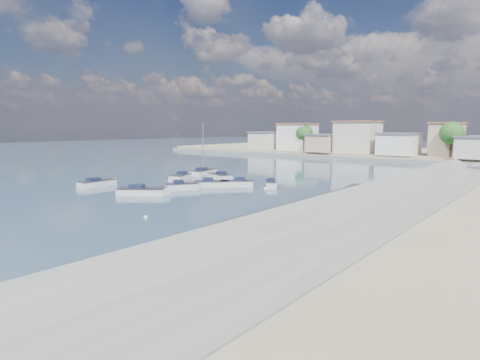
{
  "coord_description": "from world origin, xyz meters",
  "views": [
    {
      "loc": [
        28.35,
        -24.9,
        8.09
      ],
      "look_at": [
        -3.76,
        14.26,
        1.4
      ],
      "focal_mm": 30.0,
      "sensor_mm": 36.0,
      "label": 1
    }
  ],
  "objects_px": {
    "motorboat_e": "(184,187)",
    "sailboat": "(204,172)",
    "motorboat_f": "(271,184)",
    "motorboat_b": "(213,184)",
    "motorboat_c": "(219,177)",
    "motorboat_d": "(235,184)",
    "motorboat_a": "(99,183)",
    "motorboat_h": "(144,192)",
    "motorboat_g": "(180,178)"
  },
  "relations": [
    {
      "from": "motorboat_e",
      "to": "sailboat",
      "type": "height_order",
      "value": "sailboat"
    },
    {
      "from": "motorboat_f",
      "to": "sailboat",
      "type": "height_order",
      "value": "sailboat"
    },
    {
      "from": "motorboat_b",
      "to": "sailboat",
      "type": "distance_m",
      "value": 14.82
    },
    {
      "from": "motorboat_c",
      "to": "sailboat",
      "type": "distance_m",
      "value": 6.83
    },
    {
      "from": "motorboat_c",
      "to": "motorboat_f",
      "type": "distance_m",
      "value": 11.25
    },
    {
      "from": "sailboat",
      "to": "motorboat_d",
      "type": "bearing_deg",
      "value": -29.32
    },
    {
      "from": "motorboat_d",
      "to": "motorboat_e",
      "type": "xyz_separation_m",
      "value": [
        -3.34,
        -6.48,
        0.0
      ]
    },
    {
      "from": "motorboat_a",
      "to": "sailboat",
      "type": "height_order",
      "value": "sailboat"
    },
    {
      "from": "motorboat_h",
      "to": "sailboat",
      "type": "height_order",
      "value": "sailboat"
    },
    {
      "from": "motorboat_a",
      "to": "motorboat_g",
      "type": "height_order",
      "value": "same"
    },
    {
      "from": "motorboat_f",
      "to": "motorboat_e",
      "type": "bearing_deg",
      "value": -129.32
    },
    {
      "from": "motorboat_d",
      "to": "motorboat_f",
      "type": "height_order",
      "value": "same"
    },
    {
      "from": "motorboat_f",
      "to": "motorboat_h",
      "type": "height_order",
      "value": "same"
    },
    {
      "from": "motorboat_b",
      "to": "motorboat_c",
      "type": "relative_size",
      "value": 0.88
    },
    {
      "from": "motorboat_e",
      "to": "motorboat_g",
      "type": "bearing_deg",
      "value": 140.68
    },
    {
      "from": "motorboat_a",
      "to": "motorboat_g",
      "type": "xyz_separation_m",
      "value": [
        3.88,
        11.45,
        0.0
      ]
    },
    {
      "from": "motorboat_e",
      "to": "motorboat_g",
      "type": "distance_m",
      "value": 9.69
    },
    {
      "from": "motorboat_b",
      "to": "motorboat_g",
      "type": "bearing_deg",
      "value": 167.49
    },
    {
      "from": "motorboat_b",
      "to": "motorboat_h",
      "type": "bearing_deg",
      "value": -101.46
    },
    {
      "from": "motorboat_a",
      "to": "motorboat_b",
      "type": "distance_m",
      "value": 15.93
    },
    {
      "from": "motorboat_f",
      "to": "motorboat_g",
      "type": "xyz_separation_m",
      "value": [
        -14.97,
        -2.98,
        0.0
      ]
    },
    {
      "from": "motorboat_g",
      "to": "motorboat_e",
      "type": "bearing_deg",
      "value": -39.32
    },
    {
      "from": "motorboat_c",
      "to": "motorboat_e",
      "type": "bearing_deg",
      "value": -71.49
    },
    {
      "from": "motorboat_b",
      "to": "motorboat_d",
      "type": "distance_m",
      "value": 3.0
    },
    {
      "from": "motorboat_d",
      "to": "sailboat",
      "type": "distance_m",
      "value": 15.05
    },
    {
      "from": "motorboat_b",
      "to": "motorboat_h",
      "type": "height_order",
      "value": "same"
    },
    {
      "from": "motorboat_a",
      "to": "motorboat_e",
      "type": "height_order",
      "value": "same"
    },
    {
      "from": "motorboat_g",
      "to": "motorboat_c",
      "type": "bearing_deg",
      "value": 50.78
    },
    {
      "from": "motorboat_c",
      "to": "motorboat_g",
      "type": "height_order",
      "value": "same"
    },
    {
      "from": "motorboat_e",
      "to": "sailboat",
      "type": "relative_size",
      "value": 0.49
    },
    {
      "from": "motorboat_f",
      "to": "motorboat_h",
      "type": "distance_m",
      "value": 16.99
    },
    {
      "from": "motorboat_b",
      "to": "motorboat_g",
      "type": "height_order",
      "value": "same"
    },
    {
      "from": "motorboat_f",
      "to": "motorboat_g",
      "type": "distance_m",
      "value": 15.26
    },
    {
      "from": "motorboat_c",
      "to": "motorboat_f",
      "type": "xyz_separation_m",
      "value": [
        11.11,
        -1.75,
        -0.0
      ]
    },
    {
      "from": "motorboat_f",
      "to": "motorboat_g",
      "type": "bearing_deg",
      "value": -168.74
    },
    {
      "from": "motorboat_b",
      "to": "sailboat",
      "type": "bearing_deg",
      "value": 139.2
    },
    {
      "from": "motorboat_c",
      "to": "sailboat",
      "type": "bearing_deg",
      "value": 154.15
    },
    {
      "from": "motorboat_a",
      "to": "sailboat",
      "type": "xyz_separation_m",
      "value": [
        1.59,
        19.15,
        0.03
      ]
    },
    {
      "from": "motorboat_e",
      "to": "motorboat_a",
      "type": "bearing_deg",
      "value": -154.99
    },
    {
      "from": "sailboat",
      "to": "motorboat_a",
      "type": "bearing_deg",
      "value": -94.74
    },
    {
      "from": "motorboat_a",
      "to": "motorboat_d",
      "type": "bearing_deg",
      "value": 38.69
    },
    {
      "from": "motorboat_d",
      "to": "motorboat_b",
      "type": "bearing_deg",
      "value": -129.35
    },
    {
      "from": "motorboat_b",
      "to": "motorboat_e",
      "type": "height_order",
      "value": "same"
    },
    {
      "from": "motorboat_c",
      "to": "motorboat_d",
      "type": "height_order",
      "value": "same"
    },
    {
      "from": "motorboat_b",
      "to": "motorboat_f",
      "type": "xyz_separation_m",
      "value": [
        6.03,
        4.96,
        0.0
      ]
    },
    {
      "from": "motorboat_b",
      "to": "motorboat_g",
      "type": "distance_m",
      "value": 9.15
    },
    {
      "from": "motorboat_a",
      "to": "motorboat_d",
      "type": "xyz_separation_m",
      "value": [
        14.71,
        11.78,
        -0.0
      ]
    },
    {
      "from": "motorboat_a",
      "to": "motorboat_b",
      "type": "relative_size",
      "value": 1.22
    },
    {
      "from": "motorboat_a",
      "to": "motorboat_c",
      "type": "distance_m",
      "value": 17.93
    },
    {
      "from": "motorboat_g",
      "to": "motorboat_a",
      "type": "bearing_deg",
      "value": -108.71
    }
  ]
}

